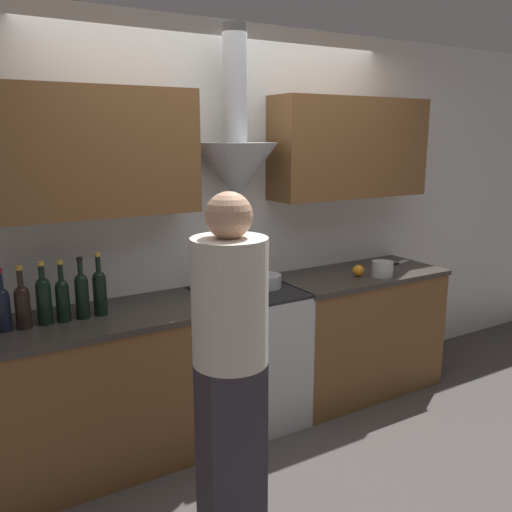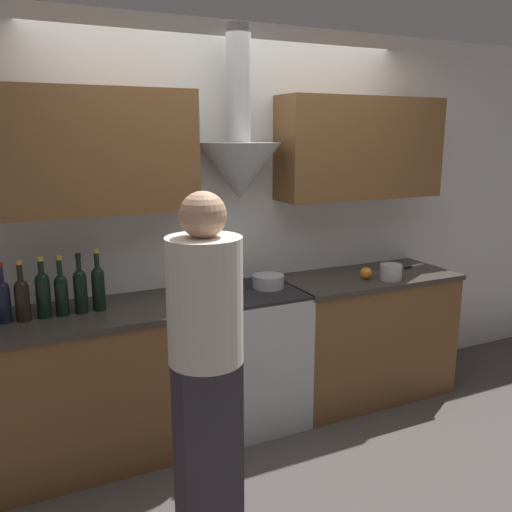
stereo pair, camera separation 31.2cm
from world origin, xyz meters
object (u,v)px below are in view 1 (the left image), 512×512
stove_range (248,356)px  saucepan (382,269)px  wine_bottle_1 (3,306)px  wine_bottle_5 (82,293)px  mixing_bowl (266,281)px  orange_fruit (358,271)px  wine_bottle_3 (44,298)px  wine_bottle_2 (22,304)px  person_foreground_left (231,365)px  wine_bottle_4 (63,298)px  wine_bottle_6 (100,290)px  stock_pot (225,281)px

stove_range → saucepan: 1.14m
wine_bottle_1 → wine_bottle_5: (0.40, -0.01, 0.01)m
mixing_bowl → orange_fruit: 0.72m
wine_bottle_3 → stove_range: bearing=-0.8°
wine_bottle_2 → wine_bottle_3: 0.11m
stove_range → person_foreground_left: bearing=-123.7°
wine_bottle_2 → wine_bottle_5: wine_bottle_5 is taller
wine_bottle_2 → mixing_bowl: 1.49m
wine_bottle_4 → orange_fruit: bearing=-2.8°
wine_bottle_3 → wine_bottle_6: 0.30m
wine_bottle_4 → saucepan: wine_bottle_4 is taller
stove_range → saucepan: size_ratio=6.05×
wine_bottle_1 → wine_bottle_3: 0.20m
stove_range → stock_pot: (-0.14, 0.04, 0.53)m
wine_bottle_4 → stove_range: bearing=-0.6°
wine_bottle_2 → wine_bottle_6: size_ratio=0.94×
stove_range → mixing_bowl: mixing_bowl is taller
stove_range → wine_bottle_4: bearing=179.4°
wine_bottle_1 → mixing_bowl: 1.58m
mixing_bowl → orange_fruit: size_ratio=2.52×
wine_bottle_1 → stock_pot: bearing=1.1°
orange_fruit → saucepan: bearing=-32.5°
wine_bottle_3 → wine_bottle_5: wine_bottle_5 is taller
wine_bottle_2 → person_foreground_left: size_ratio=0.20×
wine_bottle_5 → saucepan: bearing=-5.2°
wine_bottle_4 → mixing_bowl: wine_bottle_4 is taller
wine_bottle_4 → mixing_bowl: size_ratio=1.63×
wine_bottle_3 → wine_bottle_5: (0.20, -0.01, -0.00)m
wine_bottle_6 → stock_pot: wine_bottle_6 is taller
wine_bottle_5 → orange_fruit: 1.90m
stove_range → wine_bottle_3: (-1.24, 0.02, 0.59)m
wine_bottle_3 → wine_bottle_4: size_ratio=1.01×
orange_fruit → saucepan: (0.14, -0.09, 0.01)m
mixing_bowl → stock_pot: bearing=173.7°
wine_bottle_5 → mixing_bowl: (1.18, 0.00, -0.10)m
wine_bottle_4 → saucepan: 2.15m
stock_pot → person_foreground_left: 1.17m
stove_range → wine_bottle_5: bearing=179.5°
wine_bottle_2 → saucepan: bearing=-4.5°
person_foreground_left → saucepan: bearing=26.2°
wine_bottle_2 → person_foreground_left: person_foreground_left is taller
wine_bottle_1 → wine_bottle_3: wine_bottle_3 is taller
wine_bottle_1 → wine_bottle_4: (0.29, -0.01, 0.00)m
wine_bottle_6 → saucepan: bearing=-5.8°
mixing_bowl → wine_bottle_2: bearing=-179.8°
wine_bottle_3 → person_foreground_left: size_ratio=0.20×
wine_bottle_6 → stock_pot: bearing=1.8°
mixing_bowl → wine_bottle_4: bearing=-180.0°
wine_bottle_3 → wine_bottle_1: bearing=179.3°
wine_bottle_1 → wine_bottle_6: size_ratio=0.92×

